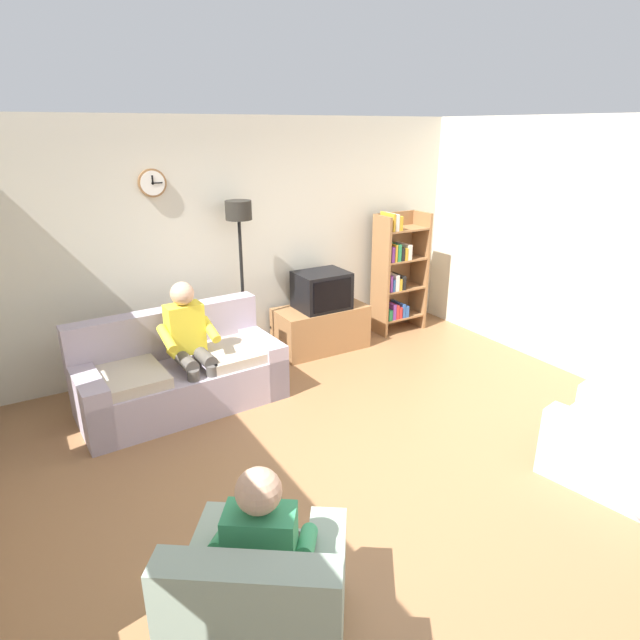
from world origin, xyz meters
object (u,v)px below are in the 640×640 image
object	(u,v)px
couch	(180,375)
tv	(322,290)
floor_lamp	(240,238)
person_in_left_armchair	(265,547)
armchair_near_bookshelf	(622,446)
person_on_couch	(190,340)
tv_stand	(321,328)
bookshelf	(396,272)
armchair_near_window	(264,610)

from	to	relation	value
couch	tv	distance (m)	2.00
floor_lamp	couch	bearing A→B (deg)	-146.97
couch	person_in_left_armchair	world-z (taller)	person_in_left_armchair
couch	armchair_near_bookshelf	distance (m)	3.85
floor_lamp	person_on_couch	bearing A→B (deg)	-139.51
tv_stand	tv	bearing A→B (deg)	-90.00
tv_stand	armchair_near_bookshelf	distance (m)	3.46
couch	tv	world-z (taller)	tv
couch	person_in_left_armchair	bearing A→B (deg)	-97.69
tv	armchair_near_bookshelf	distance (m)	3.46
bookshelf	person_on_couch	xyz separation A→B (m)	(-2.98, -0.69, -0.09)
couch	armchair_near_window	xyz separation A→B (m)	(-0.42, -2.83, -0.02)
couch	floor_lamp	world-z (taller)	floor_lamp
tv_stand	person_on_couch	xyz separation A→B (m)	(-1.80, -0.62, 0.43)
tv_stand	floor_lamp	distance (m)	1.52
armchair_near_window	person_on_couch	bearing A→B (deg)	79.21
floor_lamp	armchair_near_window	bearing A→B (deg)	-111.61
floor_lamp	person_on_couch	size ratio (longest dim) A/B	1.49
person_on_couch	person_in_left_armchair	bearing A→B (deg)	-100.02
tv_stand	person_in_left_armchair	xyz separation A→B (m)	(-2.26, -3.26, 0.34)
armchair_near_bookshelf	person_in_left_armchair	distance (m)	2.94
person_on_couch	person_in_left_armchair	world-z (taller)	person_on_couch
tv	bookshelf	world-z (taller)	bookshelf
floor_lamp	armchair_near_bookshelf	xyz separation A→B (m)	(1.61, -3.49, -1.16)
bookshelf	tv	bearing A→B (deg)	-175.53
bookshelf	armchair_near_bookshelf	size ratio (longest dim) A/B	1.56
tv	person_in_left_armchair	world-z (taller)	person_in_left_armchair
bookshelf	armchair_near_window	world-z (taller)	bookshelf
couch	armchair_near_bookshelf	world-z (taller)	same
bookshelf	person_in_left_armchair	distance (m)	4.80
tv_stand	bookshelf	distance (m)	1.30
armchair_near_window	person_in_left_armchair	xyz separation A→B (m)	(0.05, 0.07, 0.32)
tv	bookshelf	xyz separation A→B (m)	(1.19, 0.09, 0.04)
person_on_couch	armchair_near_window	bearing A→B (deg)	-100.79
person_in_left_armchair	tv	bearing A→B (deg)	55.08
person_in_left_armchair	bookshelf	bearing A→B (deg)	44.02
tv_stand	armchair_near_window	bearing A→B (deg)	-124.72
tv	armchair_near_bookshelf	bearing A→B (deg)	-78.96
tv	floor_lamp	distance (m)	1.19
tv	armchair_near_window	bearing A→B (deg)	-124.92
armchair_near_window	person_in_left_armchair	bearing A→B (deg)	55.27
floor_lamp	armchair_near_window	size ratio (longest dim) A/B	1.57
bookshelf	floor_lamp	world-z (taller)	floor_lamp
tv_stand	floor_lamp	size ratio (longest dim) A/B	0.59
couch	armchair_near_window	bearing A→B (deg)	-98.50
armchair_near_bookshelf	person_in_left_armchair	bearing A→B (deg)	177.49
couch	floor_lamp	bearing A→B (deg)	33.03
couch	person_in_left_armchair	size ratio (longest dim) A/B	1.74
person_in_left_armchair	armchair_near_window	bearing A→B (deg)	-124.73
bookshelf	person_on_couch	size ratio (longest dim) A/B	1.28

